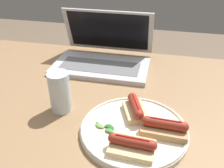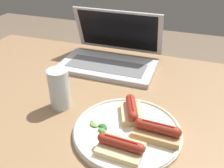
# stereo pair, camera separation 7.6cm
# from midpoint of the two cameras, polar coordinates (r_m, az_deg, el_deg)

# --- Properties ---
(desk) EXTENTS (1.40, 0.85, 0.76)m
(desk) POSITION_cam_midpoint_polar(r_m,az_deg,el_deg) (0.81, -3.37, -8.45)
(desk) COLOR #93704C
(desk) RESTS_ON ground_plane
(laptop) EXTENTS (0.37, 0.27, 0.20)m
(laptop) POSITION_cam_midpoint_polar(r_m,az_deg,el_deg) (1.00, -4.27, 6.37)
(laptop) COLOR #B7B7BC
(laptop) RESTS_ON desk
(plate) EXTENTS (0.29, 0.29, 0.02)m
(plate) POSITION_cam_midpoint_polar(r_m,az_deg,el_deg) (0.67, 1.75, -10.45)
(plate) COLOR silver
(plate) RESTS_ON desk
(sausage_toast_left) EXTENTS (0.09, 0.11, 0.05)m
(sausage_toast_left) POSITION_cam_midpoint_polar(r_m,az_deg,el_deg) (0.70, 2.26, -5.77)
(sausage_toast_left) COLOR #D6B784
(sausage_toast_left) RESTS_ON plate
(sausage_toast_middle) EXTENTS (0.12, 0.06, 0.05)m
(sausage_toast_middle) POSITION_cam_midpoint_polar(r_m,az_deg,el_deg) (0.65, 8.58, -9.98)
(sausage_toast_middle) COLOR tan
(sausage_toast_middle) RESTS_ON plate
(sausage_toast_right) EXTENTS (0.12, 0.08, 0.04)m
(sausage_toast_right) POSITION_cam_midpoint_polar(r_m,az_deg,el_deg) (0.60, 0.88, -13.98)
(sausage_toast_right) COLOR #D6B784
(sausage_toast_right) RESTS_ON plate
(salad_pile) EXTENTS (0.06, 0.04, 0.01)m
(salad_pile) POSITION_cam_midpoint_polar(r_m,az_deg,el_deg) (0.67, -4.58, -9.95)
(salad_pile) COLOR #2D662D
(salad_pile) RESTS_ON plate
(drinking_glass) EXTENTS (0.06, 0.06, 0.12)m
(drinking_glass) POSITION_cam_midpoint_polar(r_m,az_deg,el_deg) (0.75, -14.75, -1.91)
(drinking_glass) COLOR silver
(drinking_glass) RESTS_ON desk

